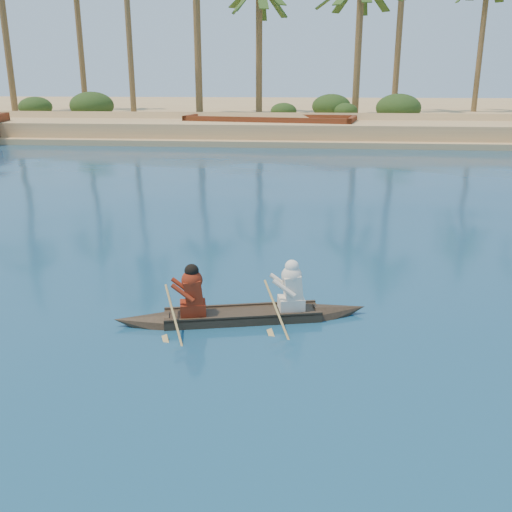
# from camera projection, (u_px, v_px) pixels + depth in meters

# --- Properties ---
(ground) EXTENTS (160.00, 160.00, 0.00)m
(ground) POSITION_uv_depth(u_px,v_px,m) (402.00, 259.00, 13.82)
(ground) COLOR navy
(ground) RESTS_ON ground
(sandy_embankment) EXTENTS (150.00, 51.00, 1.50)m
(sandy_embankment) POSITION_uv_depth(u_px,v_px,m) (336.00, 114.00, 58.16)
(sandy_embankment) COLOR tan
(sandy_embankment) RESTS_ON ground
(palm_grove) EXTENTS (110.00, 14.00, 16.00)m
(palm_grove) POSITION_uv_depth(u_px,v_px,m) (345.00, 26.00, 44.63)
(palm_grove) COLOR #2D4B1A
(palm_grove) RESTS_ON ground
(shrub_cluster) EXTENTS (100.00, 6.00, 2.40)m
(shrub_cluster) POSITION_uv_depth(u_px,v_px,m) (343.00, 118.00, 43.35)
(shrub_cluster) COLOR #1D3613
(shrub_cluster) RESTS_ON ground
(canoe) EXTENTS (4.61, 1.64, 1.27)m
(canoe) POSITION_uv_depth(u_px,v_px,m) (243.00, 307.00, 10.28)
(canoe) COLOR #3B2B20
(canoe) RESTS_ON ground
(barge_mid) EXTENTS (12.04, 5.69, 1.93)m
(barge_mid) POSITION_uv_depth(u_px,v_px,m) (270.00, 130.00, 39.74)
(barge_mid) COLOR maroon
(barge_mid) RESTS_ON ground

